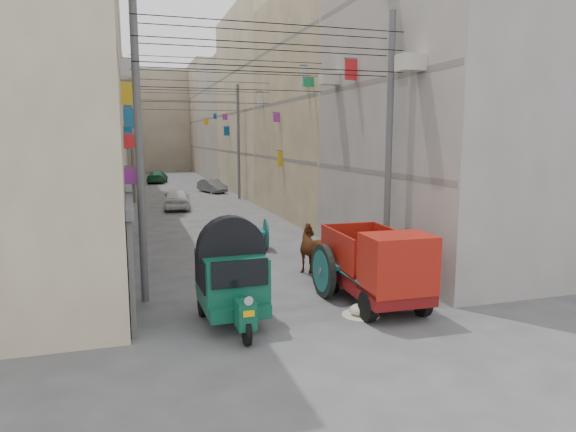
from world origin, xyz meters
name	(u,v)px	position (x,y,z in m)	size (l,w,h in m)	color
ground	(363,382)	(0.00, 0.00, 0.00)	(140.00, 140.00, 0.00)	#444447
building_row_left	(68,109)	(-8.00, 34.13, 6.46)	(8.00, 62.00, 14.00)	beige
building_row_right	(275,112)	(8.00, 34.13, 6.46)	(8.00, 62.00, 14.00)	#9E9894
end_cap_building	(156,121)	(0.00, 66.00, 6.50)	(22.00, 10.00, 13.00)	#B4A68E
shutters_left	(130,222)	(-3.92, 10.38, 1.49)	(0.18, 14.40, 2.88)	#444449
signboards	(199,154)	(-0.01, 21.66, 3.43)	(8.22, 40.52, 5.67)	purple
ac_units	(368,41)	(3.65, 7.67, 7.43)	(0.70, 6.55, 3.35)	#B9B4A6
utility_poles	(212,145)	(0.00, 17.00, 4.00)	(7.40, 22.20, 8.00)	#535356
overhead_cables	(220,80)	(0.00, 14.40, 6.77)	(7.40, 22.52, 1.12)	black
auto_rickshaw	(232,276)	(-1.68, 3.68, 1.15)	(1.63, 2.80, 1.96)	black
tonga_cart	(346,268)	(1.80, 4.91, 0.77)	(1.61, 3.28, 1.48)	black
mini_truck	(381,271)	(2.19, 3.57, 1.00)	(1.78, 3.77, 2.09)	black
second_cart	(249,234)	(0.50, 11.33, 0.65)	(1.50, 1.36, 1.22)	#135452
feed_sack	(361,309)	(1.47, 3.24, 0.15)	(0.59, 0.47, 0.29)	beige
horse	(318,251)	(1.74, 7.00, 0.80)	(0.86, 1.89, 1.60)	brown
distant_car_white	(177,199)	(-1.13, 23.92, 0.64)	(1.51, 3.76, 1.28)	silver
distant_car_grey	(212,186)	(2.39, 32.78, 0.53)	(1.13, 3.25, 1.07)	#535856
distant_car_green	(157,177)	(-1.29, 43.13, 0.58)	(1.63, 4.00, 1.16)	#1F5D38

